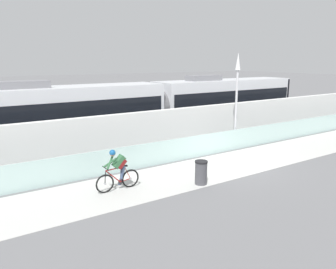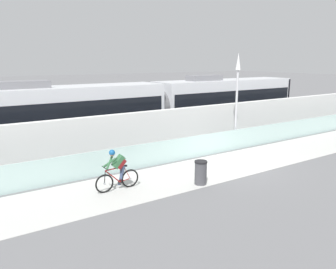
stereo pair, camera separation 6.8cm
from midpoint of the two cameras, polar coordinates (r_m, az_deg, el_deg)
ground_plane at (r=16.08m, az=10.69°, el=-5.04°), size 200.00×200.00×0.00m
bike_path_deck at (r=16.08m, az=10.69°, el=-5.02°), size 32.00×3.20×0.01m
glass_parapet at (r=17.25m, az=6.53°, el=-1.77°), size 32.00×0.05×1.11m
concrete_barrier_wall at (r=18.50m, az=3.02°, el=1.11°), size 32.00×0.36×2.26m
tram_rail_near at (r=20.75m, az=-1.06°, el=-0.80°), size 32.00×0.08×0.01m
tram_rail_far at (r=21.95m, az=-3.05°, el=-0.07°), size 32.00×0.08×0.01m
tram at (r=21.07m, az=-1.81°, el=4.63°), size 22.56×2.54×3.81m
cyclist_on_bike at (r=12.69m, az=-8.50°, el=-6.06°), size 1.77×0.58×1.61m
lamp_post_antenna at (r=18.60m, az=11.83°, el=7.65°), size 0.28×0.28×5.20m
trash_bin at (r=13.28m, az=5.76°, el=-6.50°), size 0.51×0.51×0.96m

